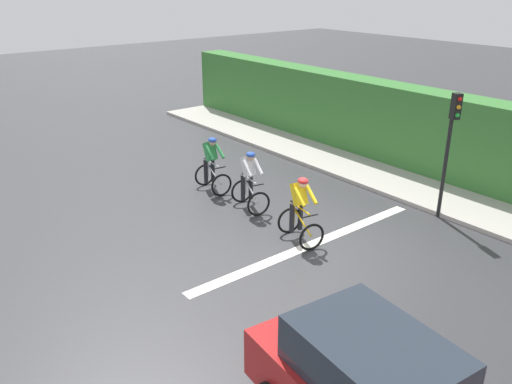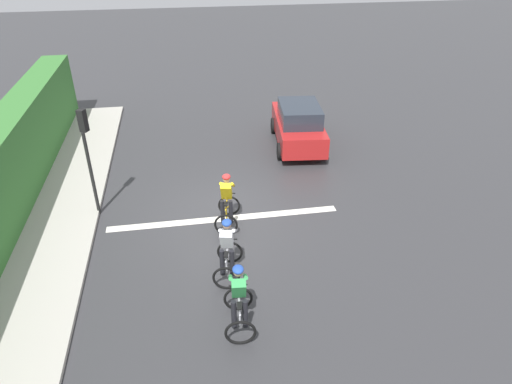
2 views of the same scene
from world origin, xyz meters
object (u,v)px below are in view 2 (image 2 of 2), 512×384
object	(u,v)px
car_red	(298,125)
cyclist_second	(227,251)
cyclist_lead	(239,301)
cyclist_mid	(227,202)
traffic_light_near_crossing	(87,147)

from	to	relation	value
car_red	cyclist_second	bearing A→B (deg)	63.71
cyclist_lead	car_red	distance (m)	9.89
cyclist_lead	car_red	bearing A→B (deg)	-111.56
cyclist_mid	car_red	bearing A→B (deg)	-123.55
cyclist_mid	cyclist_second	bearing A→B (deg)	83.73
cyclist_mid	traffic_light_near_crossing	distance (m)	4.31
car_red	traffic_light_near_crossing	distance (m)	8.31
cyclist_lead	cyclist_mid	distance (m)	4.03
car_red	traffic_light_near_crossing	bearing A→B (deg)	27.69
cyclist_lead	cyclist_second	size ratio (longest dim) A/B	1.00
cyclist_lead	cyclist_second	world-z (taller)	same
cyclist_lead	traffic_light_near_crossing	xyz separation A→B (m)	(3.63, -5.39, 1.43)
traffic_light_near_crossing	cyclist_lead	bearing A→B (deg)	123.97
cyclist_lead	traffic_light_near_crossing	distance (m)	6.65
cyclist_second	traffic_light_near_crossing	xyz separation A→B (m)	(3.58, -3.64, 1.43)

